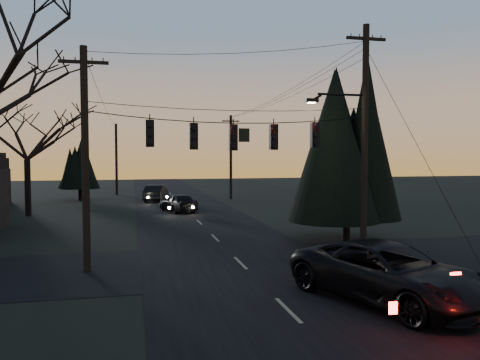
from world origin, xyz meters
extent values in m
cube|color=black|center=(0.00, 20.00, 0.01)|extent=(8.00, 120.00, 0.02)
cube|color=black|center=(0.00, 10.00, 0.01)|extent=(60.00, 7.00, 0.02)
cylinder|color=black|center=(-0.25, 10.00, 6.10)|extent=(11.50, 0.04, 0.04)
cylinder|color=black|center=(6.54, 13.79, 0.80)|extent=(0.36, 0.36, 1.60)
cone|color=black|center=(6.54, 13.79, 4.79)|extent=(4.62, 4.62, 7.18)
cylinder|color=black|center=(-11.74, 28.26, 2.07)|extent=(0.44, 0.44, 4.14)
cylinder|color=black|center=(-9.30, 39.80, 0.80)|extent=(0.36, 0.36, 1.60)
cone|color=black|center=(-9.30, 39.80, 3.59)|extent=(3.22, 3.22, 4.78)
imported|color=black|center=(3.20, 4.08, 0.88)|extent=(4.98, 6.95, 1.76)
imported|color=black|center=(-0.80, 28.11, 0.74)|extent=(3.01, 4.70, 1.49)
imported|color=black|center=(-2.05, 37.14, 0.78)|extent=(2.69, 4.99, 1.56)
camera|label=1|loc=(-4.29, -8.46, 4.42)|focal=35.00mm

